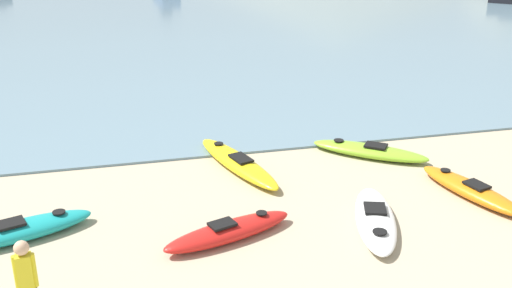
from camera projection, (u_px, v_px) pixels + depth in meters
name	position (u px, v px, depth m)	size (l,w,h in m)	color
kayak_on_sand_0	(237.00, 162.00, 14.29)	(1.65, 3.58, 0.36)	yellow
kayak_on_sand_2	(471.00, 190.00, 12.88)	(1.31, 2.86, 0.36)	orange
kayak_on_sand_3	(20.00, 230.00, 11.20)	(2.80, 1.54, 0.39)	teal
kayak_on_sand_4	(375.00, 219.00, 11.69)	(1.62, 2.86, 0.32)	white
kayak_on_sand_6	(370.00, 151.00, 15.00)	(2.76, 2.40, 0.34)	#8CCC2D
kayak_on_sand_7	(229.00, 231.00, 11.18)	(2.72, 1.43, 0.38)	red
person_near_foreground	(27.00, 282.00, 8.40)	(0.31, 0.21, 1.54)	#384260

